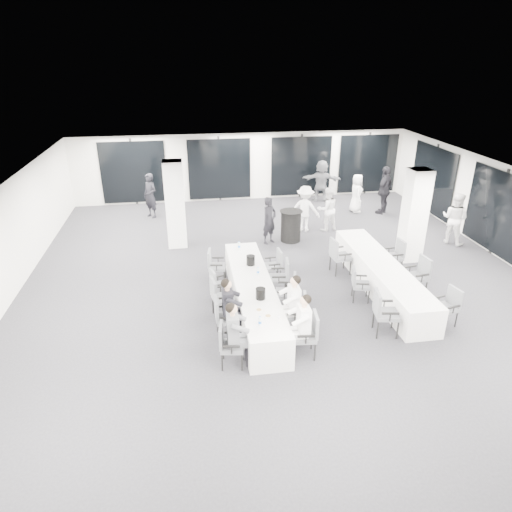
{
  "coord_description": "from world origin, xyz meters",
  "views": [
    {
      "loc": [
        -2.41,
        -10.91,
        5.84
      ],
      "look_at": [
        -0.73,
        -0.2,
        0.97
      ],
      "focal_mm": 32.0,
      "sensor_mm": 36.0,
      "label": 1
    }
  ],
  "objects": [
    {
      "name": "plate_a",
      "position": [
        -1.04,
        -2.55,
        0.76
      ],
      "size": [
        0.18,
        0.18,
        0.03
      ],
      "color": "white",
      "rests_on": "banquet_table_main"
    },
    {
      "name": "chair_main_right_mid",
      "position": [
        -0.13,
        -1.42,
        0.55
      ],
      "size": [
        0.6,
        0.62,
        0.97
      ],
      "rotation": [
        0.0,
        0.0,
        1.31
      ],
      "color": "#54575C",
      "rests_on": "floor"
    },
    {
      "name": "chair_main_left_near",
      "position": [
        -1.79,
        -3.33,
        0.54
      ],
      "size": [
        0.54,
        0.58,
        0.94
      ],
      "rotation": [
        0.0,
        0.0,
        -1.72
      ],
      "color": "#54575C",
      "rests_on": "floor"
    },
    {
      "name": "standing_guest_f",
      "position": [
        3.21,
        7.2,
        0.99
      ],
      "size": [
        1.95,
        1.22,
        1.99
      ],
      "primitive_type": "imported",
      "rotation": [
        0.0,
        0.0,
        2.83
      ],
      "color": "slate",
      "rests_on": "floor"
    },
    {
      "name": "ice_bucket_far",
      "position": [
        -0.88,
        -0.25,
        0.88
      ],
      "size": [
        0.23,
        0.23,
        0.26
      ],
      "primitive_type": "cylinder",
      "color": "black",
      "rests_on": "banquet_table_main"
    },
    {
      "name": "chair_main_right_second",
      "position": [
        -0.12,
        -2.41,
        0.55
      ],
      "size": [
        0.57,
        0.61,
        0.97
      ],
      "rotation": [
        0.0,
        0.0,
        1.39
      ],
      "color": "#54575C",
      "rests_on": "floor"
    },
    {
      "name": "standing_guest_c",
      "position": [
        1.65,
        3.86,
        0.92
      ],
      "size": [
        1.34,
        1.07,
        1.84
      ],
      "primitive_type": "imported",
      "rotation": [
        0.0,
        0.0,
        2.69
      ],
      "color": "white",
      "rests_on": "floor"
    },
    {
      "name": "room",
      "position": [
        0.89,
        1.11,
        1.39
      ],
      "size": [
        14.04,
        16.04,
        2.84
      ],
      "color": "#232328",
      "rests_on": "ground"
    },
    {
      "name": "chair_side_right_far",
      "position": [
        3.4,
        0.26,
        0.55
      ],
      "size": [
        0.51,
        0.57,
        0.96
      ],
      "rotation": [
        0.0,
        0.0,
        1.64
      ],
      "color": "#54575C",
      "rests_on": "floor"
    },
    {
      "name": "standing_guest_e",
      "position": [
        4.19,
        5.62,
        0.85
      ],
      "size": [
        0.6,
        0.88,
        1.7
      ],
      "primitive_type": "imported",
      "rotation": [
        0.0,
        0.0,
        1.44
      ],
      "color": "white",
      "rests_on": "floor"
    },
    {
      "name": "water_bottle_b",
      "position": [
        -0.78,
        -0.85,
        0.85
      ],
      "size": [
        0.06,
        0.06,
        0.2
      ],
      "primitive_type": "cylinder",
      "color": "silver",
      "rests_on": "banquet_table_main"
    },
    {
      "name": "chair_main_left_mid",
      "position": [
        -1.8,
        -1.47,
        0.58
      ],
      "size": [
        0.6,
        0.64,
        1.02
      ],
      "rotation": [
        0.0,
        0.0,
        -1.39
      ],
      "color": "#54575C",
      "rests_on": "floor"
    },
    {
      "name": "chair_side_left_far",
      "position": [
        1.73,
        0.41,
        0.59
      ],
      "size": [
        0.57,
        0.62,
        1.04
      ],
      "rotation": [
        0.0,
        0.0,
        -1.47
      ],
      "color": "#54575C",
      "rests_on": "floor"
    },
    {
      "name": "standing_guest_g",
      "position": [
        -3.79,
        6.22,
        0.96
      ],
      "size": [
        0.89,
        0.89,
        1.92
      ],
      "primitive_type": "imported",
      "rotation": [
        0.0,
        0.0,
        -0.8
      ],
      "color": "black",
      "rests_on": "floor"
    },
    {
      "name": "seated_guest_a",
      "position": [
        -1.63,
        -3.34,
        0.81
      ],
      "size": [
        0.5,
        0.38,
        1.44
      ],
      "rotation": [
        0.0,
        0.0,
        -1.57
      ],
      "color": "slate",
      "rests_on": "floor"
    },
    {
      "name": "seated_guest_b",
      "position": [
        -1.63,
        -2.32,
        0.81
      ],
      "size": [
        0.5,
        0.38,
        1.44
      ],
      "rotation": [
        0.0,
        0.0,
        -1.57
      ],
      "color": "black",
      "rests_on": "floor"
    },
    {
      "name": "chair_main_left_second",
      "position": [
        -1.79,
        -2.32,
        0.56
      ],
      "size": [
        0.5,
        0.56,
        0.97
      ],
      "rotation": [
        0.0,
        0.0,
        -1.56
      ],
      "color": "#54575C",
      "rests_on": "floor"
    },
    {
      "name": "banquet_table_side",
      "position": [
        2.57,
        -0.69,
        0.38
      ],
      "size": [
        0.9,
        5.0,
        0.75
      ],
      "primitive_type": "cube",
      "color": "silver",
      "rests_on": "floor"
    },
    {
      "name": "standing_guest_b",
      "position": [
        2.44,
        3.81,
        0.88
      ],
      "size": [
        0.93,
        0.66,
        1.77
      ],
      "primitive_type": "imported",
      "rotation": [
        0.0,
        0.0,
        3.31
      ],
      "color": "white",
      "rests_on": "floor"
    },
    {
      "name": "chair_side_left_mid",
      "position": [
        1.74,
        -1.18,
        0.51
      ],
      "size": [
        0.54,
        0.57,
        0.89
      ],
      "rotation": [
        0.0,
        0.0,
        -1.82
      ],
      "color": "#54575C",
      "rests_on": "floor"
    },
    {
      "name": "chair_main_left_far",
      "position": [
        -1.79,
        0.42,
        0.53
      ],
      "size": [
        0.54,
        0.57,
        0.92
      ],
      "rotation": [
        0.0,
        0.0,
        -1.74
      ],
      "color": "#54575C",
      "rests_on": "floor"
    },
    {
      "name": "chair_main_right_far",
      "position": [
        -0.13,
        0.24,
        0.51
      ],
      "size": [
        0.48,
        0.53,
        0.9
      ],
      "rotation": [
        0.0,
        0.0,
        1.64
      ],
      "color": "#54575C",
      "rests_on": "floor"
    },
    {
      "name": "chair_side_right_near",
      "position": [
        3.4,
        -2.59,
        0.52
      ],
      "size": [
        0.55,
        0.58,
        0.92
      ],
      "rotation": [
        0.0,
        0.0,
        1.77
      ],
      "color": "#54575C",
      "rests_on": "floor"
    },
    {
      "name": "column_right",
      "position": [
        4.2,
        1.0,
        1.4
      ],
      "size": [
        0.6,
        0.6,
        2.8
      ],
      "primitive_type": "cube",
      "color": "white",
      "rests_on": "floor"
    },
    {
      "name": "standing_guest_h",
      "position": [
        6.2,
        2.0,
        0.97
      ],
      "size": [
        1.03,
        1.09,
        1.95
      ],
      "primitive_type": "imported",
      "rotation": [
        0.0,
        0.0,
        2.23
      ],
      "color": "white",
      "rests_on": "floor"
    },
    {
      "name": "ice_bucket_near",
      "position": [
        -0.92,
        -2.05,
        0.88
      ],
      "size": [
        0.22,
        0.22,
        0.25
      ],
      "primitive_type": "cylinder",
      "color": "black",
      "rests_on": "banquet_table_main"
    },
    {
      "name": "banquet_table_main",
      "position": [
        -0.96,
        -1.25,
        0.38
      ],
      "size": [
        0.9,
        5.0,
        0.75
      ],
      "primitive_type": "cube",
      "color": "silver",
      "rests_on": "floor"
    },
    {
      "name": "plate_c",
      "position": [
        -0.86,
        -1.68,
        0.76
      ],
      "size": [
        0.2,
        0.2,
        0.03
      ],
      "color": "white",
      "rests_on": "banquet_table_main"
    },
    {
      "name": "column_left",
      "position": [
        -2.8,
        3.2,
        1.4
      ],
      "size": [
        0.6,
        0.6,
        2.8
      ],
      "primitive_type": "cube",
      "color": "white",
      "rests_on": "floor"
    },
    {
      "name": "wine_glass",
      "position": [
        -0.71,
        -3.11,
        0.88
      ],
      "size": [
        0.07,
        0.07,
        0.18
      ],
      "color": "silver",
      "rests_on": "banquet_table_main"
    },
    {
      "name": "cocktail_table",
      "position": [
        0.95,
        3.01,
        0.53
      ],
      "size": [
        0.76,
        0.76,
        1.05
      ],
      "color": "black",
      "rests_on": "floor"
    },
    {
      "name": "seated_guest_d",
      "position": [
        -0.29,
        -2.39,
        0.81
      ],
      "size": [
        0.5,
        0.38,
        1.44
      ],
      "rotation": [
        0.0,
        0.0,
        1.57
      ],
      "color": "white",
      "rests_on": "floor"
    },
    {
      "name": "standing_guest_d",
      "position": [
        5.18,
        5.26,
        1.06
      ],
      "size": [
        1.38,
        1.36,
        2.11
      ],
      "primitive_type": "imported",
      "rotation": [
        0.0,
        0.0,
        3.9
      ],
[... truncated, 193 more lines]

